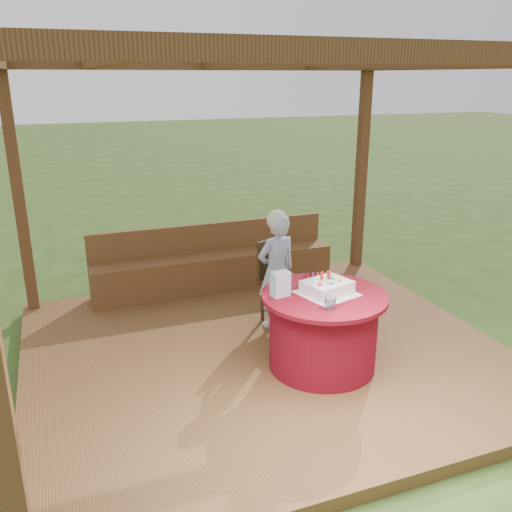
{
  "coord_description": "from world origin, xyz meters",
  "views": [
    {
      "loc": [
        -1.76,
        -4.41,
        2.66
      ],
      "look_at": [
        0.0,
        0.25,
        1.0
      ],
      "focal_mm": 38.0,
      "sensor_mm": 36.0,
      "label": 1
    }
  ],
  "objects_px": {
    "table": "(323,330)",
    "drinking_glass": "(330,303)",
    "elderly_woman": "(276,269)",
    "bench": "(214,268)",
    "birthday_cake": "(327,287)",
    "gift_bag": "(280,284)",
    "chair": "(281,276)"
  },
  "relations": [
    {
      "from": "gift_bag",
      "to": "elderly_woman",
      "type": "bearing_deg",
      "value": 58.76
    },
    {
      "from": "chair",
      "to": "elderly_woman",
      "type": "relative_size",
      "value": 0.71
    },
    {
      "from": "birthday_cake",
      "to": "chair",
      "type": "bearing_deg",
      "value": 88.88
    },
    {
      "from": "chair",
      "to": "table",
      "type": "bearing_deg",
      "value": -92.51
    },
    {
      "from": "drinking_glass",
      "to": "gift_bag",
      "type": "bearing_deg",
      "value": 124.14
    },
    {
      "from": "chair",
      "to": "bench",
      "type": "bearing_deg",
      "value": 110.26
    },
    {
      "from": "elderly_woman",
      "to": "birthday_cake",
      "type": "distance_m",
      "value": 0.95
    },
    {
      "from": "elderly_woman",
      "to": "drinking_glass",
      "type": "relative_size",
      "value": 11.83
    },
    {
      "from": "birthday_cake",
      "to": "gift_bag",
      "type": "xyz_separation_m",
      "value": [
        -0.41,
        0.1,
        0.05
      ]
    },
    {
      "from": "elderly_woman",
      "to": "bench",
      "type": "bearing_deg",
      "value": 103.8
    },
    {
      "from": "birthday_cake",
      "to": "drinking_glass",
      "type": "xyz_separation_m",
      "value": [
        -0.13,
        -0.3,
        -0.01
      ]
    },
    {
      "from": "chair",
      "to": "drinking_glass",
      "type": "bearing_deg",
      "value": -96.31
    },
    {
      "from": "table",
      "to": "birthday_cake",
      "type": "xyz_separation_m",
      "value": [
        0.03,
        0.01,
        0.41
      ]
    },
    {
      "from": "elderly_woman",
      "to": "chair",
      "type": "bearing_deg",
      "value": 50.99
    },
    {
      "from": "birthday_cake",
      "to": "elderly_woman",
      "type": "bearing_deg",
      "value": 95.19
    },
    {
      "from": "chair",
      "to": "birthday_cake",
      "type": "relative_size",
      "value": 1.62
    },
    {
      "from": "birthday_cake",
      "to": "gift_bag",
      "type": "distance_m",
      "value": 0.42
    },
    {
      "from": "elderly_woman",
      "to": "drinking_glass",
      "type": "height_order",
      "value": "elderly_woman"
    },
    {
      "from": "bench",
      "to": "gift_bag",
      "type": "bearing_deg",
      "value": -90.31
    },
    {
      "from": "table",
      "to": "drinking_glass",
      "type": "height_order",
      "value": "drinking_glass"
    },
    {
      "from": "elderly_woman",
      "to": "birthday_cake",
      "type": "height_order",
      "value": "elderly_woman"
    },
    {
      "from": "drinking_glass",
      "to": "table",
      "type": "bearing_deg",
      "value": 70.53
    },
    {
      "from": "bench",
      "to": "gift_bag",
      "type": "height_order",
      "value": "gift_bag"
    },
    {
      "from": "table",
      "to": "drinking_glass",
      "type": "relative_size",
      "value": 10.46
    },
    {
      "from": "chair",
      "to": "drinking_glass",
      "type": "xyz_separation_m",
      "value": [
        -0.15,
        -1.38,
        0.26
      ]
    },
    {
      "from": "bench",
      "to": "table",
      "type": "distance_m",
      "value": 2.24
    },
    {
      "from": "bench",
      "to": "birthday_cake",
      "type": "height_order",
      "value": "birthday_cake"
    },
    {
      "from": "bench",
      "to": "elderly_woman",
      "type": "bearing_deg",
      "value": -76.2
    },
    {
      "from": "bench",
      "to": "drinking_glass",
      "type": "relative_size",
      "value": 28.1
    },
    {
      "from": "table",
      "to": "drinking_glass",
      "type": "xyz_separation_m",
      "value": [
        -0.1,
        -0.3,
        0.4
      ]
    },
    {
      "from": "gift_bag",
      "to": "table",
      "type": "bearing_deg",
      "value": -26.22
    },
    {
      "from": "birthday_cake",
      "to": "drinking_glass",
      "type": "height_order",
      "value": "birthday_cake"
    }
  ]
}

